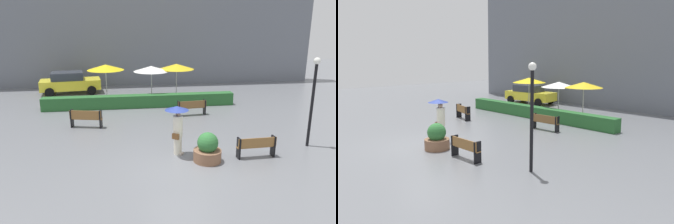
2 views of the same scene
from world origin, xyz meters
The scene contains 13 objects.
ground_plane centered at (0.00, 0.00, 0.00)m, with size 60.00×60.00×0.00m, color slate.
bench_back_row centered at (1.84, 6.20, 0.50)m, with size 1.66×0.49×0.84m.
bench_far_left centered at (-3.84, 4.80, 0.52)m, with size 1.62×0.68×0.89m.
bench_near_right centered at (3.07, 0.04, 0.50)m, with size 1.56×0.37×0.84m.
pedestrian_with_umbrella centered at (0.07, 0.79, 1.29)m, with size 0.93×0.93×2.02m.
planter_pot centered at (1.09, -0.02, 0.49)m, with size 1.06×1.06×1.15m.
lamp_post centered at (5.74, 0.91, 2.32)m, with size 0.28×0.28×3.76m.
patio_umbrella_yellow centered at (-2.97, 10.04, 2.27)m, with size 2.35×2.35×2.45m.
patio_umbrella_white centered at (-0.08, 9.77, 2.15)m, with size 2.30×2.30×2.33m.
patio_umbrella_yellow_far centered at (1.61, 10.07, 2.22)m, with size 2.32×2.32×2.40m.
hedge_strip centered at (-0.92, 8.40, 0.38)m, with size 11.63×0.70×0.76m, color #28602D.
building_facade centered at (0.00, 16.00, 5.07)m, with size 28.00×1.20×10.14m, color slate.
parked_car centered at (-5.70, 13.06, 0.82)m, with size 4.39×2.39×1.57m.
Camera 1 is at (-2.08, -11.38, 5.25)m, focal length 35.47 mm.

